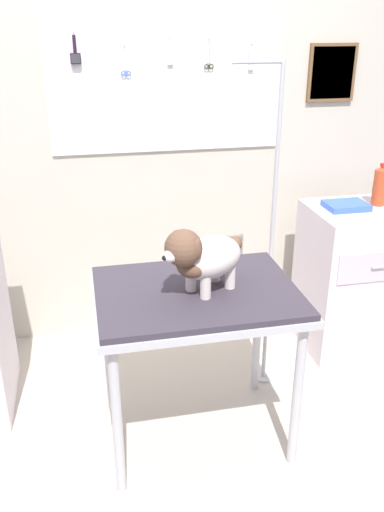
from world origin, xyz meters
name	(u,v)px	position (x,y,z in m)	size (l,w,h in m)	color
ground	(199,458)	(0.00, 0.00, -0.02)	(4.40, 4.00, 0.04)	#B8AD9D
rear_wall_panel	(155,154)	(0.01, 1.28, 1.16)	(4.00, 0.11, 2.30)	beige
grooming_table	(196,306)	(0.02, 0.16, 0.72)	(0.92, 0.68, 0.81)	#B7B7BC
grooming_arm	(270,248)	(0.49, 0.52, 0.82)	(0.29, 0.11, 1.74)	#B7B7BC
dog	(203,257)	(0.04, 0.13, 0.98)	(0.42, 0.33, 0.32)	silver
cabinet_right	(360,277)	(1.20, 0.79, 0.45)	(0.68, 0.54, 0.90)	silver
soda_bottle	(380,186)	(1.27, 0.84, 1.01)	(0.08, 0.08, 0.25)	#BD4522
supply_tray	(346,206)	(1.06, 0.81, 0.91)	(0.24, 0.18, 0.04)	blue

